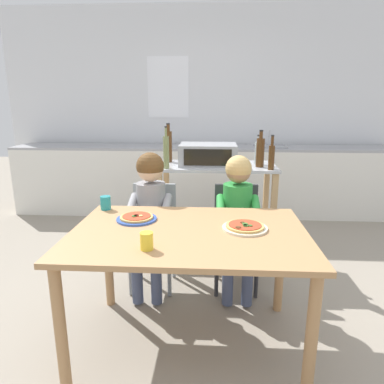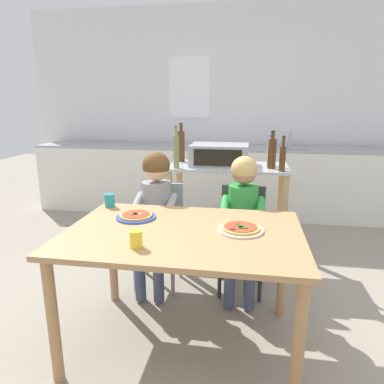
# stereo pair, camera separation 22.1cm
# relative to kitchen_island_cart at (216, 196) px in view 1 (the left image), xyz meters

# --- Properties ---
(ground_plane) EXTENTS (12.17, 12.17, 0.00)m
(ground_plane) POSITION_rel_kitchen_island_cart_xyz_m (-0.16, -0.09, -0.60)
(ground_plane) COLOR gray
(back_wall_tiled) EXTENTS (5.52, 0.13, 2.70)m
(back_wall_tiled) POSITION_rel_kitchen_island_cart_xyz_m (-0.17, 1.80, 0.76)
(back_wall_tiled) COLOR silver
(back_wall_tiled) RESTS_ON ground
(kitchen_counter) EXTENTS (4.97, 0.60, 1.09)m
(kitchen_counter) POSITION_rel_kitchen_island_cart_xyz_m (-0.16, 1.39, -0.15)
(kitchen_counter) COLOR silver
(kitchen_counter) RESTS_ON ground
(kitchen_island_cart) EXTENTS (1.08, 0.54, 0.89)m
(kitchen_island_cart) POSITION_rel_kitchen_island_cart_xyz_m (0.00, 0.00, 0.00)
(kitchen_island_cart) COLOR #B7BABF
(kitchen_island_cart) RESTS_ON ground
(toaster_oven) EXTENTS (0.52, 0.39, 0.19)m
(toaster_oven) POSITION_rel_kitchen_island_cart_xyz_m (-0.08, 0.02, 0.39)
(toaster_oven) COLOR #999BA0
(toaster_oven) RESTS_ON kitchen_island_cart
(bottle_brown_beer) EXTENTS (0.07, 0.07, 0.37)m
(bottle_brown_beer) POSITION_rel_kitchen_island_cart_xyz_m (-0.46, 0.15, 0.46)
(bottle_brown_beer) COLOR #4C2D14
(bottle_brown_beer) RESTS_ON kitchen_island_cart
(bottle_squat_spirits) EXTENTS (0.07, 0.07, 0.33)m
(bottle_squat_spirits) POSITION_rel_kitchen_island_cart_xyz_m (0.38, -0.08, 0.43)
(bottle_squat_spirits) COLOR #4C2D14
(bottle_squat_spirits) RESTS_ON kitchen_island_cart
(bottle_dark_olive_oil) EXTENTS (0.07, 0.07, 0.27)m
(bottle_dark_olive_oil) POSITION_rel_kitchen_island_cart_xyz_m (0.38, 0.05, 0.41)
(bottle_dark_olive_oil) COLOR #ADB7B2
(bottle_dark_olive_oil) RESTS_ON kitchen_island_cart
(bottle_tall_green_wine) EXTENTS (0.05, 0.05, 0.29)m
(bottle_tall_green_wine) POSITION_rel_kitchen_island_cart_xyz_m (0.46, -0.21, 0.42)
(bottle_tall_green_wine) COLOR #4C2D14
(bottle_tall_green_wine) RESTS_ON kitchen_island_cart
(bottle_clear_vinegar) EXTENTS (0.05, 0.05, 0.36)m
(bottle_clear_vinegar) POSITION_rel_kitchen_island_cart_xyz_m (-0.44, -0.20, 0.45)
(bottle_clear_vinegar) COLOR olive
(bottle_clear_vinegar) RESTS_ON kitchen_island_cart
(dining_table) EXTENTS (1.34, 0.92, 0.74)m
(dining_table) POSITION_rel_kitchen_island_cart_xyz_m (-0.16, -1.30, 0.05)
(dining_table) COLOR #AD7F51
(dining_table) RESTS_ON ground
(dining_chair_left) EXTENTS (0.36, 0.36, 0.81)m
(dining_chair_left) POSITION_rel_kitchen_island_cart_xyz_m (-0.50, -0.57, -0.12)
(dining_chair_left) COLOR gray
(dining_chair_left) RESTS_ON ground
(dining_chair_right) EXTENTS (0.36, 0.36, 0.81)m
(dining_chair_right) POSITION_rel_kitchen_island_cart_xyz_m (0.16, -0.55, -0.12)
(dining_chair_right) COLOR #333338
(dining_chair_right) RESTS_ON ground
(child_in_grey_shirt) EXTENTS (0.32, 0.42, 1.07)m
(child_in_grey_shirt) POSITION_rel_kitchen_island_cart_xyz_m (-0.50, -0.68, 0.11)
(child_in_grey_shirt) COLOR #424C6B
(child_in_grey_shirt) RESTS_ON ground
(child_in_green_shirt) EXTENTS (0.32, 0.42, 1.06)m
(child_in_green_shirt) POSITION_rel_kitchen_island_cart_xyz_m (0.16, -0.67, 0.09)
(child_in_green_shirt) COLOR #424C6B
(child_in_green_shirt) RESTS_ON ground
(pizza_plate_blue_rimmed) EXTENTS (0.25, 0.25, 0.03)m
(pizza_plate_blue_rimmed) POSITION_rel_kitchen_island_cart_xyz_m (-0.50, -1.14, 0.16)
(pizza_plate_blue_rimmed) COLOR #3356B7
(pizza_plate_blue_rimmed) RESTS_ON dining_table
(pizza_plate_cream) EXTENTS (0.26, 0.26, 0.03)m
(pizza_plate_cream) POSITION_rel_kitchen_island_cart_xyz_m (0.16, -1.26, 0.16)
(pizza_plate_cream) COLOR beige
(pizza_plate_cream) RESTS_ON dining_table
(drinking_cup_teal) EXTENTS (0.07, 0.07, 0.09)m
(drinking_cup_teal) POSITION_rel_kitchen_island_cart_xyz_m (-0.76, -0.93, 0.19)
(drinking_cup_teal) COLOR teal
(drinking_cup_teal) RESTS_ON dining_table
(drinking_cup_yellow) EXTENTS (0.07, 0.07, 0.09)m
(drinking_cup_yellow) POSITION_rel_kitchen_island_cart_xyz_m (-0.35, -1.57, 0.19)
(drinking_cup_yellow) COLOR yellow
(drinking_cup_yellow) RESTS_ON dining_table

